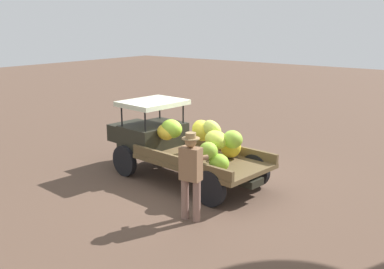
# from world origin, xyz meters

# --- Properties ---
(ground_plane) EXTENTS (60.00, 60.00, 0.00)m
(ground_plane) POSITION_xyz_m (0.00, 0.00, 0.00)
(ground_plane) COLOR brown
(truck) EXTENTS (4.56, 2.07, 1.83)m
(truck) POSITION_xyz_m (0.47, 0.06, 0.90)
(truck) COLOR black
(truck) RESTS_ON ground
(farmer) EXTENTS (0.52, 0.48, 1.75)m
(farmer) POSITION_xyz_m (-1.29, 1.77, 0.99)
(farmer) COLOR #856256
(farmer) RESTS_ON ground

